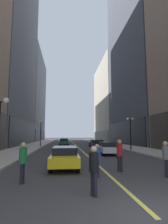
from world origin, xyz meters
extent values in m
plane|color=#38383A|center=(0.00, 35.00, 0.00)|extent=(200.00, 200.00, 0.00)
cube|color=#ADA8A0|center=(-8.25, 35.00, 0.07)|extent=(4.50, 78.00, 0.15)
cube|color=#ADA8A0|center=(8.25, 35.00, 0.07)|extent=(4.50, 78.00, 0.15)
cube|color=#E5D64C|center=(0.00, 35.00, 0.00)|extent=(0.16, 70.00, 0.01)
cube|color=#212327|center=(-10.60, 34.50, 2.50)|extent=(0.50, 22.80, 5.00)
cube|color=slate|center=(-15.83, 60.00, 15.07)|extent=(10.66, 26.00, 30.15)
cube|color=#212327|center=(-10.60, 60.00, 1.81)|extent=(0.50, 24.70, 3.62)
cube|color=#4C515B|center=(17.00, 34.50, 32.02)|extent=(13.00, 24.00, 64.04)
cube|color=black|center=(10.60, 34.50, 2.50)|extent=(0.50, 22.80, 5.00)
cube|color=#B7AD99|center=(15.64, 60.00, 14.24)|extent=(10.29, 26.00, 28.48)
cube|color=#403C35|center=(10.60, 60.00, 1.71)|extent=(0.50, 24.70, 3.42)
cube|color=yellow|center=(-2.32, 7.53, 0.59)|extent=(1.79, 4.57, 0.55)
cube|color=black|center=(-2.32, 7.75, 1.07)|extent=(1.56, 2.57, 0.50)
cylinder|color=black|center=(-1.59, 5.93, 0.32)|extent=(0.23, 0.64, 0.64)
cylinder|color=black|center=(-3.09, 5.94, 0.32)|extent=(0.23, 0.64, 0.64)
cylinder|color=black|center=(-1.55, 9.11, 0.32)|extent=(0.23, 0.64, 0.64)
cylinder|color=black|center=(-3.05, 9.13, 0.32)|extent=(0.23, 0.64, 0.64)
cube|color=silver|center=(2.35, 15.28, 0.59)|extent=(1.98, 4.85, 0.55)
cube|color=black|center=(2.34, 15.04, 1.07)|extent=(1.68, 2.74, 0.50)
cylinder|color=black|center=(1.65, 16.99, 0.32)|extent=(0.25, 0.65, 0.64)
cylinder|color=black|center=(3.19, 16.92, 0.32)|extent=(0.25, 0.65, 0.64)
cylinder|color=black|center=(1.51, 13.64, 0.32)|extent=(0.25, 0.65, 0.64)
cylinder|color=black|center=(3.05, 13.58, 0.32)|extent=(0.25, 0.65, 0.64)
cube|color=#141E4C|center=(2.96, 25.65, 0.59)|extent=(2.04, 4.56, 0.55)
cube|color=black|center=(2.97, 25.42, 1.07)|extent=(1.76, 2.57, 0.50)
cylinder|color=black|center=(2.08, 27.21, 0.32)|extent=(0.24, 0.65, 0.64)
cylinder|color=black|center=(3.77, 27.25, 0.32)|extent=(0.24, 0.65, 0.64)
cylinder|color=black|center=(2.16, 24.05, 0.32)|extent=(0.24, 0.65, 0.64)
cylinder|color=black|center=(3.85, 24.09, 0.32)|extent=(0.24, 0.65, 0.64)
cube|color=#196038|center=(-2.46, 34.66, 0.59)|extent=(2.00, 4.17, 0.55)
cube|color=black|center=(-2.47, 34.87, 1.07)|extent=(1.71, 2.36, 0.50)
cylinder|color=black|center=(-1.60, 33.26, 0.32)|extent=(0.25, 0.65, 0.64)
cylinder|color=black|center=(-3.20, 33.19, 0.32)|extent=(0.25, 0.65, 0.64)
cylinder|color=black|center=(-1.72, 36.13, 0.32)|extent=(0.25, 0.65, 0.64)
cylinder|color=black|center=(-3.31, 36.06, 0.32)|extent=(0.25, 0.65, 0.64)
cube|color=black|center=(-2.45, 41.92, 0.59)|extent=(2.07, 4.31, 0.55)
cube|color=black|center=(-2.46, 42.13, 1.07)|extent=(1.77, 2.44, 0.50)
cylinder|color=black|center=(-1.56, 40.47, 0.32)|extent=(0.24, 0.65, 0.64)
cylinder|color=black|center=(-3.23, 40.41, 0.32)|extent=(0.24, 0.65, 0.64)
cylinder|color=black|center=(-1.68, 43.43, 0.32)|extent=(0.24, 0.65, 0.64)
cylinder|color=black|center=(-3.34, 43.37, 0.32)|extent=(0.24, 0.65, 0.64)
cylinder|color=black|center=(2.82, 4.39, 0.43)|extent=(0.14, 0.14, 0.86)
cylinder|color=black|center=(2.71, 4.27, 0.43)|extent=(0.14, 0.14, 0.86)
cylinder|color=slate|center=(2.77, 4.33, 1.20)|extent=(0.48, 0.48, 0.68)
sphere|color=tan|center=(2.77, 4.33, 1.66)|extent=(0.23, 0.23, 0.23)
cylinder|color=black|center=(0.92, 5.89, 0.44)|extent=(0.14, 0.14, 0.88)
cylinder|color=black|center=(0.77, 5.94, 0.44)|extent=(0.14, 0.14, 0.88)
cylinder|color=#B21E1E|center=(0.85, 5.92, 1.23)|extent=(0.43, 0.43, 0.70)
sphere|color=tan|center=(0.85, 5.92, 1.70)|extent=(0.24, 0.24, 0.24)
cylinder|color=black|center=(-1.36, 1.95, 0.41)|extent=(0.14, 0.14, 0.83)
cylinder|color=black|center=(-1.29, 1.81, 0.41)|extent=(0.14, 0.14, 0.83)
cylinder|color=black|center=(-1.33, 1.88, 1.16)|extent=(0.46, 0.46, 0.66)
sphere|color=tan|center=(-1.33, 1.88, 1.60)|extent=(0.22, 0.22, 0.22)
cylinder|color=black|center=(-0.67, 4.72, 0.39)|extent=(0.14, 0.14, 0.79)
cylinder|color=black|center=(-0.69, 4.88, 0.39)|extent=(0.14, 0.14, 0.79)
cylinder|color=#234799|center=(-0.68, 4.80, 1.10)|extent=(0.38, 0.38, 0.62)
sphere|color=tan|center=(-0.68, 4.80, 1.52)|extent=(0.21, 0.21, 0.21)
cylinder|color=black|center=(-4.19, 3.77, 0.43)|extent=(0.14, 0.14, 0.86)
cylinder|color=black|center=(-4.15, 3.93, 0.43)|extent=(0.14, 0.14, 0.86)
cylinder|color=#1E6633|center=(-4.17, 3.85, 1.20)|extent=(0.41, 0.41, 0.68)
sphere|color=tan|center=(-4.17, 3.85, 1.65)|extent=(0.23, 0.23, 0.23)
cylinder|color=black|center=(-6.40, 7.14, 4.15)|extent=(0.80, 0.06, 0.06)
sphere|color=white|center=(-6.05, 7.14, 4.25)|extent=(0.36, 0.36, 0.36)
cylinder|color=black|center=(-6.40, 27.50, 2.10)|extent=(0.14, 0.14, 4.20)
cylinder|color=black|center=(-6.40, 27.50, 4.15)|extent=(0.80, 0.06, 0.06)
sphere|color=white|center=(-6.75, 27.50, 4.25)|extent=(0.36, 0.36, 0.36)
sphere|color=white|center=(-6.05, 27.50, 4.25)|extent=(0.36, 0.36, 0.36)
cylinder|color=black|center=(6.40, 19.00, 2.10)|extent=(0.14, 0.14, 4.20)
cylinder|color=black|center=(6.40, 19.00, 4.15)|extent=(0.80, 0.06, 0.06)
sphere|color=white|center=(6.05, 19.00, 4.25)|extent=(0.36, 0.36, 0.36)
sphere|color=white|center=(6.75, 19.00, 4.25)|extent=(0.36, 0.36, 0.36)
camera|label=1|loc=(-2.37, -4.60, 2.10)|focal=29.24mm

